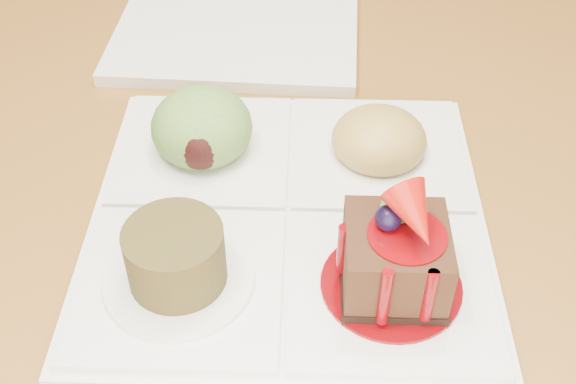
{
  "coord_description": "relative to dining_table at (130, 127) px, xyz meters",
  "views": [
    {
      "loc": [
        0.14,
        -0.58,
        1.13
      ],
      "look_at": [
        0.15,
        -0.21,
        0.79
      ],
      "focal_mm": 45.0,
      "sensor_mm": 36.0,
      "label": 1
    }
  ],
  "objects": [
    {
      "name": "sampler_plate",
      "position": [
        0.15,
        -0.21,
        0.09
      ],
      "size": [
        0.3,
        0.3,
        0.11
      ],
      "rotation": [
        0.0,
        0.0,
        -0.07
      ],
      "color": "white",
      "rests_on": "dining_table"
    },
    {
      "name": "dining_table",
      "position": [
        0.0,
        0.0,
        0.0
      ],
      "size": [
        1.0,
        1.8,
        0.75
      ],
      "color": "#905D25",
      "rests_on": "ground"
    },
    {
      "name": "second_plate",
      "position": [
        0.11,
        0.08,
        0.07
      ],
      "size": [
        0.26,
        0.26,
        0.01
      ],
      "primitive_type": "cube",
      "rotation": [
        0.0,
        0.0,
        -0.11
      ],
      "color": "white",
      "rests_on": "dining_table"
    }
  ]
}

